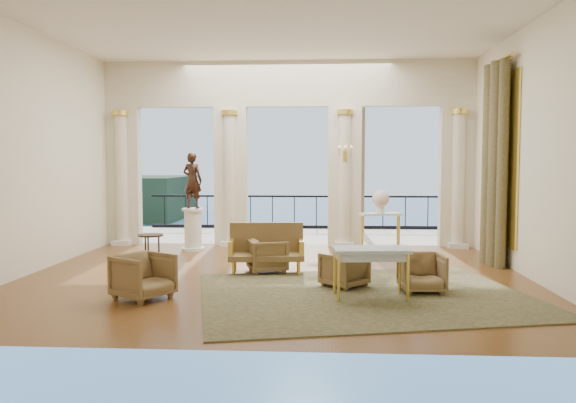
# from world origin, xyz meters

# --- Properties ---
(floor) EXTENTS (9.00, 9.00, 0.00)m
(floor) POSITION_xyz_m (0.00, 0.00, 0.00)
(floor) COLOR #4D270B
(floor) RESTS_ON ground
(room_walls) EXTENTS (9.00, 9.00, 9.00)m
(room_walls) POSITION_xyz_m (0.00, -1.12, 2.88)
(room_walls) COLOR white
(room_walls) RESTS_ON ground
(arcade) EXTENTS (9.00, 0.56, 4.50)m
(arcade) POSITION_xyz_m (-0.00, 3.82, 2.58)
(arcade) COLOR beige
(arcade) RESTS_ON ground
(terrace) EXTENTS (10.00, 3.60, 0.10)m
(terrace) POSITION_xyz_m (0.00, 5.80, -0.05)
(terrace) COLOR #A39989
(terrace) RESTS_ON ground
(balustrade) EXTENTS (9.00, 0.06, 1.03)m
(balustrade) POSITION_xyz_m (0.00, 7.40, 0.41)
(balustrade) COLOR black
(balustrade) RESTS_ON terrace
(palm_tree) EXTENTS (2.00, 2.00, 4.50)m
(palm_tree) POSITION_xyz_m (2.00, 6.60, 4.09)
(palm_tree) COLOR #4C3823
(palm_tree) RESTS_ON terrace
(headland) EXTENTS (22.00, 18.00, 6.00)m
(headland) POSITION_xyz_m (-30.00, 70.00, -3.00)
(headland) COLOR black
(headland) RESTS_ON sea
(sea) EXTENTS (160.00, 160.00, 0.00)m
(sea) POSITION_xyz_m (0.00, 60.00, -6.00)
(sea) COLOR #27567E
(sea) RESTS_ON ground
(curtain) EXTENTS (0.33, 1.40, 4.09)m
(curtain) POSITION_xyz_m (4.28, 1.50, 2.02)
(curtain) COLOR #494725
(curtain) RESTS_ON ground
(window_frame) EXTENTS (0.04, 1.60, 3.40)m
(window_frame) POSITION_xyz_m (4.47, 1.50, 2.10)
(window_frame) COLOR #E5C24B
(window_frame) RESTS_ON room_walls
(wall_sconce) EXTENTS (0.30, 0.11, 0.33)m
(wall_sconce) POSITION_xyz_m (1.40, 3.51, 2.23)
(wall_sconce) COLOR #E5C24B
(wall_sconce) RESTS_ON arcade
(rug) EXTENTS (5.67, 4.84, 0.02)m
(rug) POSITION_xyz_m (1.50, -1.35, 0.01)
(rug) COLOR #33361B
(rug) RESTS_ON ground
(armchair_a) EXTENTS (0.97, 0.98, 0.75)m
(armchair_a) POSITION_xyz_m (-1.83, -1.77, 0.38)
(armchair_a) COLOR #4C3E1C
(armchair_a) RESTS_ON ground
(armchair_b) EXTENTS (0.71, 0.67, 0.68)m
(armchair_b) POSITION_xyz_m (2.42, -1.09, 0.34)
(armchair_b) COLOR #4C3E1C
(armchair_b) RESTS_ON ground
(armchair_c) EXTENTS (0.85, 0.85, 0.64)m
(armchair_c) POSITION_xyz_m (1.21, -0.78, 0.32)
(armchair_c) COLOR #4C3E1C
(armchair_c) RESTS_ON ground
(armchair_d) EXTENTS (0.81, 0.83, 0.69)m
(armchair_d) POSITION_xyz_m (-0.16, 0.39, 0.35)
(armchair_d) COLOR #4C3E1C
(armchair_d) RESTS_ON ground
(settee) EXTENTS (1.43, 0.70, 0.92)m
(settee) POSITION_xyz_m (-0.18, 0.38, 0.45)
(settee) COLOR #4C3E1C
(settee) RESTS_ON ground
(game_table) EXTENTS (1.17, 0.72, 0.77)m
(game_table) POSITION_xyz_m (1.58, -1.52, 0.69)
(game_table) COLOR #A0B4C7
(game_table) RESTS_ON ground
(pedestal) EXTENTS (0.54, 0.54, 0.99)m
(pedestal) POSITION_xyz_m (-2.15, 2.87, 0.47)
(pedestal) COLOR silver
(pedestal) RESTS_ON ground
(statue) EXTENTS (0.54, 0.42, 1.29)m
(statue) POSITION_xyz_m (-2.15, 2.87, 1.63)
(statue) COLOR #311E15
(statue) RESTS_ON pedestal
(console_table) EXTENTS (0.99, 0.58, 0.88)m
(console_table) POSITION_xyz_m (2.20, 3.05, 0.73)
(console_table) COLOR silver
(console_table) RESTS_ON ground
(urn) EXTENTS (0.39, 0.39, 0.52)m
(urn) POSITION_xyz_m (2.20, 3.05, 1.18)
(urn) COLOR white
(urn) RESTS_ON console_table
(side_table) EXTENTS (0.46, 0.46, 0.74)m
(side_table) POSITION_xyz_m (-2.26, 0.03, 0.64)
(side_table) COLOR black
(side_table) RESTS_ON ground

